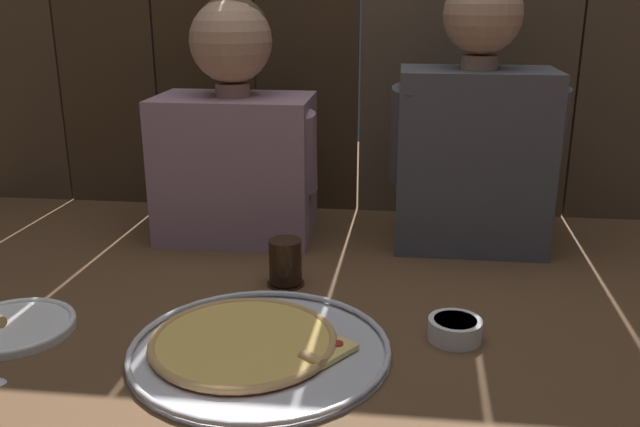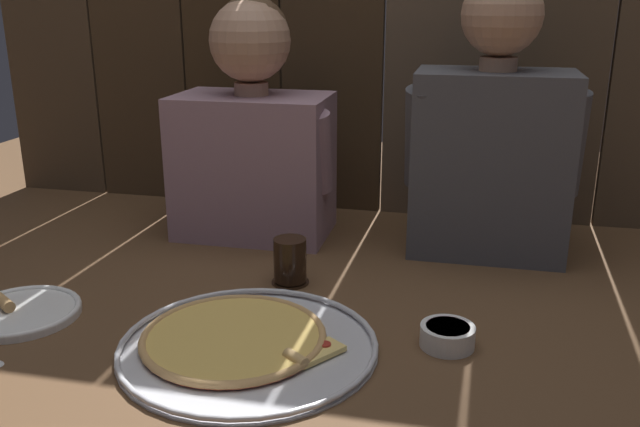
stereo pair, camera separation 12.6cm
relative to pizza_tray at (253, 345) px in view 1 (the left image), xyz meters
The scene contains 7 objects.
ground_plane 0.16m from the pizza_tray, 39.94° to the left, with size 3.20×3.20×0.00m, color brown.
pizza_tray is the anchor object (origin of this frame).
dinner_plate 0.44m from the pizza_tray, behind, with size 0.21×0.21×0.03m.
drinking_glass 0.28m from the pizza_tray, 88.19° to the left, with size 0.08×0.08×0.10m.
dipping_bowl 0.35m from the pizza_tray, 13.12° to the left, with size 0.09×0.09×0.04m.
diner_left 0.63m from the pizza_tray, 105.72° to the left, with size 0.40×0.23×0.57m.
diner_right 0.74m from the pizza_tray, 54.33° to the left, with size 0.38×0.21×0.62m.
Camera 1 is at (0.11, -1.09, 0.57)m, focal length 38.18 mm.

